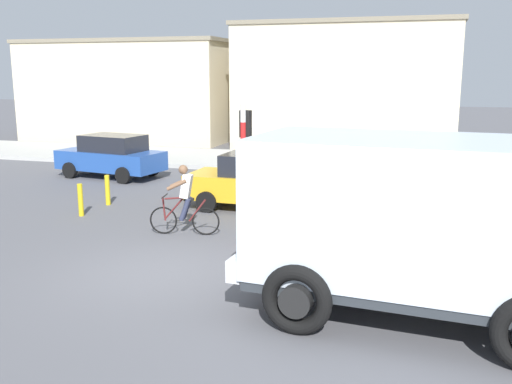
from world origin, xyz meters
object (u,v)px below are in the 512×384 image
truck_foreground (419,217)px  car_white_mid (418,169)px  bollard_near (81,200)px  bollard_far (108,190)px  cyclist (184,200)px  traffic_light_pole (244,155)px  pedestrian_near_kerb (286,165)px  car_far_side (259,181)px  car_red_near (111,156)px

truck_foreground → car_white_mid: bearing=91.0°
bollard_near → bollard_far: 1.40m
cyclist → traffic_light_pole: (1.60, -0.24, 1.20)m
car_white_mid → bollard_far: 9.83m
cyclist → traffic_light_pole: traffic_light_pole is taller
car_white_mid → pedestrian_near_kerb: bearing=-170.3°
cyclist → bollard_near: bearing=165.9°
car_white_mid → bollard_near: car_white_mid is taller
traffic_light_pole → car_far_side: bearing=100.7°
car_red_near → car_white_mid: (11.06, 0.28, 0.00)m
traffic_light_pole → car_red_near: (-7.36, 6.64, -1.25)m
bollard_far → car_far_side: bearing=10.2°
pedestrian_near_kerb → car_far_side: bearing=-92.0°
car_red_near → car_white_mid: bearing=1.4°
truck_foreground → car_white_mid: size_ratio=1.30×
traffic_light_pole → car_red_near: 9.99m
truck_foreground → bollard_far: truck_foreground is taller
car_red_near → truck_foreground: bearing=-41.1°
cyclist → car_white_mid: 8.52m
truck_foreground → car_far_side: 7.92m
cyclist → bollard_near: size_ratio=1.91×
car_far_side → pedestrian_near_kerb: bearing=88.0°
cyclist → pedestrian_near_kerb: cyclist is taller
car_red_near → bollard_far: bearing=-61.1°
traffic_light_pole → pedestrian_near_kerb: bearing=94.9°
truck_foreground → bollard_near: (-8.96, 4.27, -1.22)m
cyclist → bollard_near: (-3.49, 0.88, -0.41)m
bollard_near → bollard_far: bearing=90.0°
cyclist → car_white_mid: cyclist is taller
truck_foreground → cyclist: 6.49m
car_red_near → cyclist: bearing=-48.0°
cyclist → car_white_mid: bearing=51.5°
bollard_far → bollard_near: bearing=-90.0°
pedestrian_near_kerb → bollard_near: size_ratio=1.80×
truck_foreground → car_white_mid: (-0.17, 10.06, -0.85)m
bollard_near → car_white_mid: bearing=33.4°
pedestrian_near_kerb → cyclist: bearing=-100.2°
truck_foreground → car_white_mid: truck_foreground is taller
truck_foreground → traffic_light_pole: bearing=140.9°
bollard_near → bollard_far: same height
truck_foreground → bollard_near: 10.00m
truck_foreground → pedestrian_near_kerb: bearing=115.2°
car_far_side → pedestrian_near_kerb: size_ratio=2.50×
car_white_mid → truck_foreground: bearing=-89.0°
bollard_far → pedestrian_near_kerb: bearing=38.9°
truck_foreground → bollard_near: size_ratio=6.22×
car_red_near → bollard_near: size_ratio=4.69×
bollard_far → car_white_mid: bearing=26.6°
car_white_mid → pedestrian_near_kerb: size_ratio=2.65×
car_white_mid → car_far_side: 5.63m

